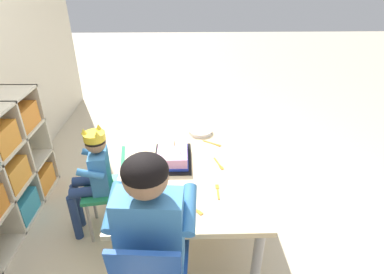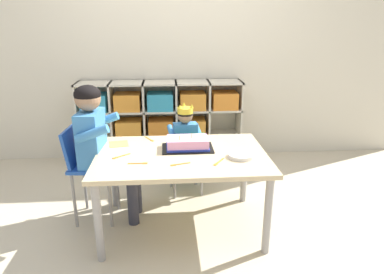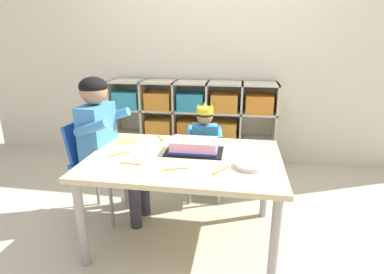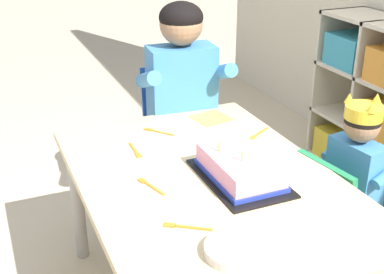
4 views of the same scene
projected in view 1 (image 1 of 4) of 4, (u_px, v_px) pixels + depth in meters
ground at (188, 231)px, 2.32m from camera, size 16.00×16.00×0.00m
activity_table at (188, 172)px, 2.06m from camera, size 1.24×0.85×0.61m
classroom_chair_blue at (111, 187)px, 2.18m from camera, size 0.34×0.35×0.61m
child_with_crown at (93, 170)px, 2.10m from camera, size 0.32×0.32×0.84m
classroom_chair_adult_side at (151, 274)px, 1.45m from camera, size 0.38×0.36×0.76m
adult_helper_seated at (152, 223)px, 1.45m from camera, size 0.44×0.42×1.09m
birthday_cake_on_tray at (173, 154)px, 2.05m from camera, size 0.38×0.24×0.12m
paper_plate_stack at (200, 131)px, 2.39m from camera, size 0.18×0.18×0.03m
paper_napkin_square at (142, 216)px, 1.60m from camera, size 0.17×0.17×0.00m
fork_scattered_mid_table at (194, 208)px, 1.64m from camera, size 0.12×0.10×0.00m
fork_near_child_seat at (219, 164)px, 2.01m from camera, size 0.14×0.06×0.00m
fork_at_table_front_edge at (218, 191)px, 1.77m from camera, size 0.13×0.02×0.00m
fork_by_napkin at (130, 187)px, 1.80m from camera, size 0.09×0.13×0.00m
fork_near_cake_tray at (213, 144)px, 2.24m from camera, size 0.09×0.13×0.00m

